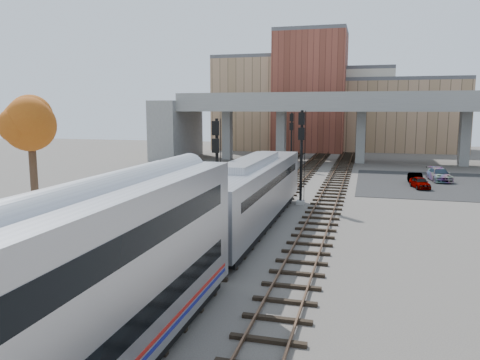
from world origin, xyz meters
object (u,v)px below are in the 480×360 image
at_px(signal_mast_far, 291,141).
at_px(car_c, 439,175).
at_px(car_a, 420,183).
at_px(car_b, 416,179).
at_px(locomotive, 251,191).
at_px(signal_mast_near, 217,175).
at_px(signal_mast_mid, 301,158).
at_px(tree, 30,119).

xyz_separation_m(signal_mast_far, car_c, (16.21, -5.83, -2.71)).
relative_size(car_a, car_b, 0.96).
height_order(car_a, car_b, car_b).
distance_m(signal_mast_far, car_c, 17.43).
height_order(car_a, car_c, car_c).
height_order(locomotive, car_a, locomotive).
distance_m(signal_mast_near, car_a, 23.23).
xyz_separation_m(signal_mast_near, signal_mast_far, (0.00, 29.56, 0.10)).
bearing_deg(car_c, signal_mast_mid, -135.49).
bearing_deg(signal_mast_far, car_c, -19.79).
bearing_deg(locomotive, signal_mast_near, -166.76).
xyz_separation_m(locomotive, signal_mast_mid, (2.00, 7.82, 1.35)).
distance_m(tree, car_c, 38.74).
distance_m(locomotive, signal_mast_mid, 8.18).
distance_m(signal_mast_mid, car_a, 14.39).
height_order(locomotive, signal_mast_near, signal_mast_near).
relative_size(signal_mast_near, signal_mast_far, 0.98).
relative_size(signal_mast_far, tree, 0.76).
relative_size(signal_mast_near, signal_mast_mid, 0.93).
distance_m(signal_mast_mid, car_b, 16.16).
height_order(signal_mast_near, car_a, signal_mast_near).
height_order(signal_mast_far, tree, tree).
xyz_separation_m(signal_mast_mid, car_a, (9.73, 10.15, -3.06)).
relative_size(signal_mast_near, car_c, 1.51).
relative_size(signal_mast_far, car_c, 1.54).
distance_m(locomotive, signal_mast_near, 2.39).
height_order(locomotive, signal_mast_mid, signal_mast_mid).
distance_m(car_b, car_c, 3.75).
distance_m(locomotive, car_b, 23.58).
xyz_separation_m(signal_mast_mid, car_b, (9.58, 12.65, -3.05)).
bearing_deg(car_c, locomotive, -128.61).
bearing_deg(car_a, signal_mast_mid, -145.86).
height_order(tree, car_b, tree).
height_order(locomotive, tree, tree).
bearing_deg(car_a, tree, -148.34).
height_order(signal_mast_far, car_b, signal_mast_far).
bearing_deg(signal_mast_near, tree, -156.81).
distance_m(signal_mast_near, signal_mast_mid, 9.28).
height_order(signal_mast_mid, car_a, signal_mast_mid).
bearing_deg(tree, signal_mast_mid, 41.88).
height_order(signal_mast_near, signal_mast_mid, signal_mast_mid).
height_order(signal_mast_far, car_c, signal_mast_far).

